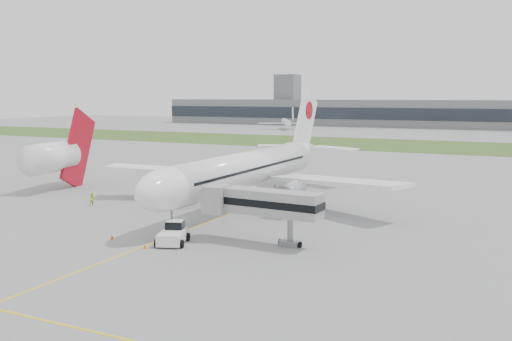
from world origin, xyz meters
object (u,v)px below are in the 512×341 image
at_px(jet_bridge, 259,203).
at_px(ground_crew_near, 164,237).
at_px(airliner, 249,168).
at_px(neighbor_aircraft, 54,156).
at_px(pushback_tug, 173,234).

xyz_separation_m(jet_bridge, ground_crew_near, (-9.21, -4.91, -3.79)).
distance_m(jet_bridge, ground_crew_near, 11.10).
bearing_deg(airliner, ground_crew_near, -86.63).
xyz_separation_m(airliner, neighbor_aircraft, (-36.23, -1.88, 0.22)).
bearing_deg(neighbor_aircraft, airliner, -9.41).
relative_size(airliner, ground_crew_near, 35.06).
bearing_deg(airliner, pushback_tug, -84.78).
bearing_deg(neighbor_aircraft, jet_bridge, -31.97).
bearing_deg(jet_bridge, neighbor_aircraft, 163.72).
bearing_deg(ground_crew_near, pushback_tug, -147.37).
relative_size(pushback_tug, ground_crew_near, 3.36).
xyz_separation_m(jet_bridge, neighbor_aircraft, (-46.81, 16.66, 1.32)).
relative_size(airliner, pushback_tug, 10.44).
distance_m(ground_crew_near, neighbor_aircraft, 43.66).
height_order(airliner, neighbor_aircraft, airliner).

